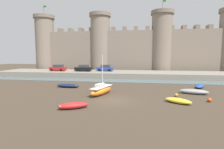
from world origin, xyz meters
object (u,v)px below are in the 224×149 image
rowboat_midflat_right (200,86)px  mooring_buoy_off_centre (176,95)px  rowboat_near_channel_right (194,91)px  mooring_buoy_near_shore (102,86)px  sailboat_midflat_left (102,90)px  car_quay_west (105,68)px  car_quay_centre_west (83,68)px  rowboat_foreground_centre (178,101)px  rowboat_midflat_centre (73,105)px  mooring_buoy_near_channel (210,100)px  car_quay_centre_east (58,68)px  rowboat_foreground_right (68,86)px

rowboat_midflat_right → mooring_buoy_off_centre: bearing=-125.6°
rowboat_near_channel_right → mooring_buoy_near_shore: rowboat_near_channel_right is taller
rowboat_midflat_right → sailboat_midflat_left: bearing=-153.3°
rowboat_near_channel_right → mooring_buoy_near_shore: size_ratio=10.50×
car_quay_west → car_quay_centre_west: bearing=-165.6°
rowboat_near_channel_right → car_quay_centre_west: bearing=141.5°
sailboat_midflat_left → rowboat_foreground_centre: (9.35, -2.88, -0.33)m
rowboat_foreground_centre → mooring_buoy_off_centre: size_ratio=7.43×
rowboat_midflat_centre → mooring_buoy_near_channel: (14.43, 4.84, -0.10)m
rowboat_midflat_centre → rowboat_near_channel_right: 16.56m
sailboat_midflat_left → mooring_buoy_off_centre: bearing=2.2°
sailboat_midflat_left → rowboat_foreground_centre: sailboat_midflat_left is taller
rowboat_near_channel_right → car_quay_centre_east: size_ratio=0.95×
mooring_buoy_near_channel → car_quay_centre_east: (-28.78, 21.13, 1.85)m
mooring_buoy_off_centre → car_quay_centre_west: bearing=134.6°
car_quay_west → car_quay_centre_east: bearing=-172.9°
sailboat_midflat_left → car_quay_centre_west: size_ratio=1.31×
mooring_buoy_off_centre → mooring_buoy_near_channel: (3.21, -2.17, 0.03)m
rowboat_near_channel_right → car_quay_centre_east: 33.01m
rowboat_midflat_centre → mooring_buoy_near_channel: size_ratio=6.48×
car_quay_centre_west → sailboat_midflat_left: bearing=-65.2°
rowboat_foreground_right → car_quay_centre_east: 17.61m
car_quay_west → mooring_buoy_near_shore: bearing=-80.6°
car_quay_centre_west → car_quay_centre_east: size_ratio=1.00×
rowboat_foreground_right → car_quay_west: 16.86m
rowboat_midflat_right → mooring_buoy_near_shore: size_ratio=10.26×
rowboat_foreground_right → car_quay_centre_west: car_quay_centre_west is taller
sailboat_midflat_left → mooring_buoy_near_channel: bearing=-7.9°
rowboat_midflat_right → rowboat_foreground_right: (-21.58, -3.13, -0.01)m
mooring_buoy_near_channel → car_quay_centre_west: size_ratio=0.12×
rowboat_midflat_centre → mooring_buoy_off_centre: rowboat_midflat_centre is taller
rowboat_foreground_centre → mooring_buoy_near_shore: (-10.55, 8.86, -0.12)m
car_quay_west → rowboat_midflat_centre: bearing=-85.3°
mooring_buoy_off_centre → car_quay_west: size_ratio=0.10×
mooring_buoy_off_centre → car_quay_centre_west: (-18.80, 19.09, 1.88)m
car_quay_centre_east → sailboat_midflat_left: bearing=-50.8°
mooring_buoy_near_channel → car_quay_west: bearing=126.4°
car_quay_west → car_quay_centre_west: (-5.33, -1.37, 0.00)m
car_quay_west → sailboat_midflat_left: bearing=-80.0°
rowboat_foreground_right → rowboat_midflat_right: bearing=8.3°
mooring_buoy_near_shore → car_quay_centre_west: car_quay_centre_west is taller
rowboat_midflat_right → rowboat_foreground_centre: bearing=-118.1°
rowboat_midflat_right → rowboat_foreground_right: rowboat_midflat_right is taller
rowboat_midflat_right → mooring_buoy_off_centre: 8.74m
car_quay_west → car_quay_centre_west: same height
rowboat_midflat_centre → mooring_buoy_off_centre: (11.22, 7.01, -0.13)m
rowboat_near_channel_right → mooring_buoy_off_centre: rowboat_near_channel_right is taller
mooring_buoy_near_shore → mooring_buoy_off_centre: mooring_buoy_off_centre is taller
rowboat_midflat_right → car_quay_centre_west: 26.78m
rowboat_midflat_right → car_quay_centre_east: car_quay_centre_east is taller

